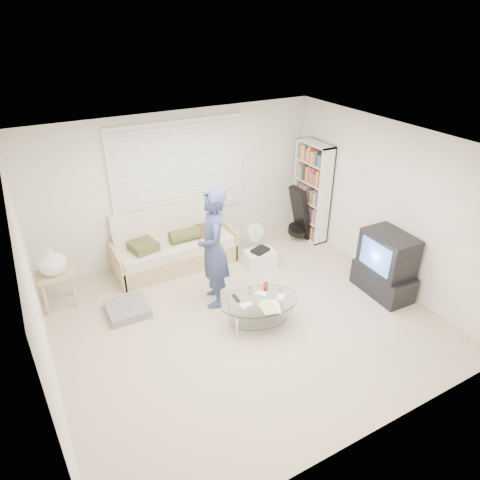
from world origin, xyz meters
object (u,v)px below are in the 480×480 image
futon_sofa (174,247)px  coffee_table (260,305)px  bookshelf (312,192)px  tv_unit (386,265)px

futon_sofa → coffee_table: (0.45, -2.06, 0.01)m
bookshelf → tv_unit: bookshelf is taller
futon_sofa → bookshelf: size_ratio=1.11×
bookshelf → tv_unit: size_ratio=1.82×
futon_sofa → bookshelf: 2.71m
coffee_table → tv_unit: bearing=-6.9°
futon_sofa → tv_unit: bearing=-42.6°
futon_sofa → tv_unit: size_ratio=2.02×
bookshelf → coffee_table: bearing=-140.4°
futon_sofa → bookshelf: (2.64, -0.25, 0.59)m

